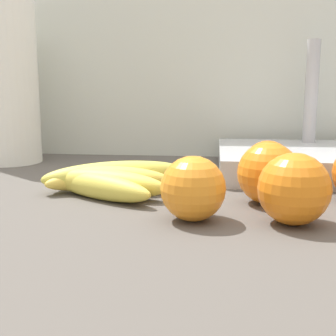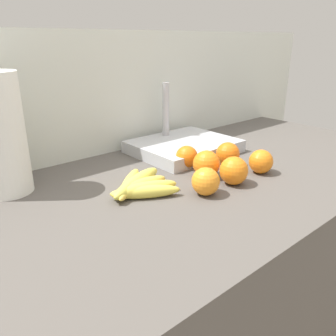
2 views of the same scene
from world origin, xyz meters
TOP-DOWN VIEW (x-y plane):
  - wall_back at (0.00, 0.38)m, footprint 2.30×0.06m
  - banana_bunch at (-0.04, 0.03)m, footprint 0.20×0.20m
  - orange_back_right at (0.18, -0.09)m, footprint 0.08×0.08m
  - orange_front at (0.16, -0.01)m, footprint 0.08×0.08m
  - orange_center at (0.08, -0.09)m, footprint 0.07×0.07m
  - orange_right at (0.17, 0.08)m, footprint 0.07×0.07m
  - paper_towel_roll at (-0.29, 0.24)m, footprint 0.12×0.12m
  - sink_basin at (0.27, 0.20)m, footprint 0.33×0.27m

SIDE VIEW (x-z plane):
  - wall_back at x=0.00m, z-range 0.00..1.30m
  - banana_bunch at x=-0.04m, z-range 0.91..0.95m
  - sink_basin at x=0.27m, z-range 0.82..1.05m
  - orange_right at x=0.17m, z-range 0.91..0.98m
  - orange_center at x=0.08m, z-range 0.91..0.98m
  - orange_back_right at x=0.18m, z-range 0.91..0.99m
  - orange_front at x=0.16m, z-range 0.91..0.99m
  - paper_towel_roll at x=-0.29m, z-range 0.90..1.22m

